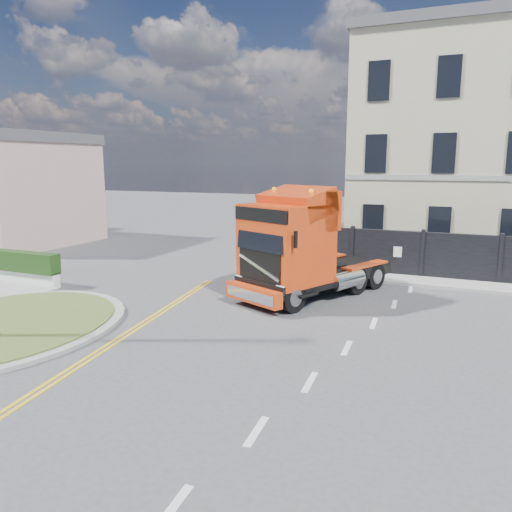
% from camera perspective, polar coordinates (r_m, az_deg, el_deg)
% --- Properties ---
extents(ground, '(120.00, 120.00, 0.00)m').
position_cam_1_polar(ground, '(14.95, -0.53, -8.39)').
color(ground, '#424244').
rests_on(ground, ground).
extents(seaside_bldg_pink, '(8.00, 8.00, 6.00)m').
position_cam_1_polar(seaside_bldg_pink, '(33.83, -26.50, 6.32)').
color(seaside_bldg_pink, '#B99890').
rests_on(seaside_bldg_pink, ground).
extents(hoarding_fence, '(18.80, 0.25, 2.00)m').
position_cam_1_polar(hoarding_fence, '(22.31, 24.98, -0.39)').
color(hoarding_fence, black).
rests_on(hoarding_fence, ground).
extents(georgian_building, '(12.30, 10.30, 12.80)m').
position_cam_1_polar(georgian_building, '(29.47, 24.23, 11.44)').
color(georgian_building, '#B2AD8E').
rests_on(georgian_building, ground).
extents(pavement_far, '(20.00, 1.60, 0.12)m').
position_cam_1_polar(pavement_far, '(21.59, 23.39, -3.15)').
color(pavement_far, gray).
rests_on(pavement_far, ground).
extents(truck, '(4.91, 6.96, 3.92)m').
position_cam_1_polar(truck, '(17.93, 4.86, 0.57)').
color(truck, black).
rests_on(truck, ground).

